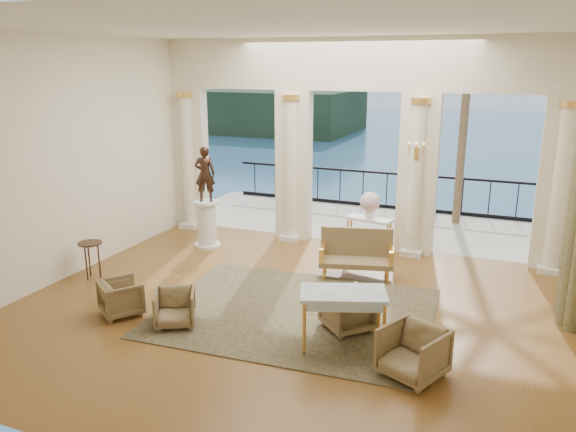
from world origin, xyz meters
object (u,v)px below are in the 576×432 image
at_px(armchair_c, 347,308).
at_px(armchair_d, 121,296).
at_px(armchair_b, 413,350).
at_px(side_table, 90,247).
at_px(armchair_a, 175,306).
at_px(pedestal, 207,225).
at_px(settee, 356,253).
at_px(console_table, 369,225).
at_px(statue, 205,174).
at_px(game_table, 343,297).

xyz_separation_m(armchair_c, armchair_d, (-3.56, -0.88, -0.03)).
relative_size(armchair_b, side_table, 1.05).
height_order(armchair_a, pedestal, pedestal).
relative_size(armchair_b, pedestal, 0.72).
xyz_separation_m(pedestal, side_table, (-1.08, -2.47, 0.11)).
bearing_deg(settee, armchair_d, -149.30).
bearing_deg(side_table, console_table, 33.57).
bearing_deg(console_table, armchair_a, -105.75).
xyz_separation_m(armchair_d, pedestal, (-0.46, 3.56, 0.18)).
height_order(settee, statue, statue).
height_order(armchair_c, armchair_d, armchair_c).
height_order(armchair_b, game_table, game_table).
bearing_deg(settee, armchair_b, -77.26).
relative_size(pedestal, console_table, 1.06).
bearing_deg(settee, console_table, 76.66).
height_order(settee, game_table, settee).
distance_m(game_table, pedestal, 5.21).
bearing_deg(armchair_c, armchair_b, 93.74).
bearing_deg(pedestal, statue, 90.00).
xyz_separation_m(armchair_b, game_table, (-1.09, 0.45, 0.38)).
xyz_separation_m(armchair_b, statue, (-5.20, 3.65, 1.28)).
bearing_deg(console_table, armchair_d, -116.03).
distance_m(armchair_a, game_table, 2.68).
relative_size(armchair_a, side_table, 0.88).
xyz_separation_m(pedestal, statue, (0.00, 0.00, 1.15)).
bearing_deg(game_table, console_table, 78.71).
xyz_separation_m(armchair_b, armchair_d, (-4.74, 0.09, -0.06)).
relative_size(pedestal, statue, 0.87).
bearing_deg(game_table, armchair_c, 78.81).
height_order(pedestal, statue, statue).
distance_m(armchair_c, armchair_d, 3.67).
height_order(armchair_c, pedestal, pedestal).
bearing_deg(settee, statue, 158.16).
relative_size(settee, console_table, 1.50).
distance_m(settee, side_table, 5.05).
height_order(armchair_b, statue, statue).
xyz_separation_m(armchair_b, console_table, (-1.68, 4.23, 0.36)).
xyz_separation_m(armchair_a, side_table, (-2.57, 1.08, 0.30)).
xyz_separation_m(armchair_c, pedestal, (-4.03, 2.68, 0.15)).
bearing_deg(armchair_c, console_table, -127.59).
xyz_separation_m(statue, side_table, (-1.08, -2.47, -1.04)).
distance_m(game_table, side_table, 5.24).
xyz_separation_m(armchair_c, statue, (-4.03, 2.68, 1.30)).
relative_size(settee, statue, 1.23).
xyz_separation_m(game_table, pedestal, (-4.11, 3.20, -0.25)).
relative_size(armchair_c, settee, 0.47).
xyz_separation_m(game_table, console_table, (-0.59, 3.78, -0.01)).
height_order(game_table, pedestal, pedestal).
bearing_deg(statue, console_table, 169.22).
bearing_deg(armchair_c, armchair_a, -27.30).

